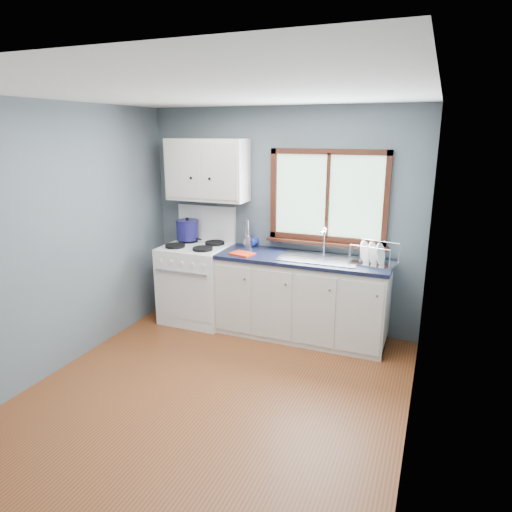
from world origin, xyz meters
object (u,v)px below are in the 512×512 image
at_px(base_cabinets, 302,301).
at_px(skillet, 188,237).
at_px(utensil_crock, 248,241).
at_px(thermos, 247,233).
at_px(sink, 319,264).
at_px(dish_rack, 373,258).
at_px(stockpot, 187,229).
at_px(gas_range, 197,281).

distance_m(base_cabinets, skillet, 1.61).
relative_size(base_cabinets, utensil_crock, 5.42).
xyz_separation_m(skillet, thermos, (0.76, 0.06, 0.10)).
distance_m(sink, utensil_crock, 0.93).
distance_m(skillet, dish_rack, 2.24).
bearing_deg(thermos, utensil_crock, -42.27).
xyz_separation_m(stockpot, dish_rack, (2.23, -0.09, -0.10)).
bearing_deg(dish_rack, sink, -165.69).
height_order(base_cabinets, thermos, thermos).
xyz_separation_m(gas_range, dish_rack, (2.04, 0.05, 0.49)).
distance_m(gas_range, sink, 1.53).
xyz_separation_m(skillet, dish_rack, (2.24, -0.11, -0.00)).
distance_m(sink, stockpot, 1.69).
relative_size(gas_range, stockpot, 3.74).
xyz_separation_m(gas_range, utensil_crock, (0.59, 0.20, 0.50)).
bearing_deg(gas_range, utensil_crock, 18.55).
distance_m(base_cabinets, dish_rack, 0.93).
bearing_deg(sink, utensil_crock, 168.78).
height_order(stockpot, dish_rack, stockpot).
bearing_deg(skillet, base_cabinets, 9.62).
relative_size(base_cabinets, dish_rack, 3.78).
height_order(utensil_crock, thermos, utensil_crock).
height_order(sink, skillet, sink).
bearing_deg(stockpot, utensil_crock, 4.37).
bearing_deg(stockpot, thermos, 5.83).
bearing_deg(thermos, gas_range, -159.26).
bearing_deg(skillet, thermos, 19.25).
distance_m(utensil_crock, thermos, 0.09).
bearing_deg(stockpot, sink, -4.10).
xyz_separation_m(skillet, utensil_crock, (0.78, 0.04, 0.01)).
relative_size(sink, dish_rack, 1.72).
height_order(base_cabinets, sink, sink).
relative_size(base_cabinets, thermos, 5.79).
distance_m(gas_range, skillet, 0.55).
bearing_deg(thermos, sink, -12.05).
bearing_deg(utensil_crock, gas_range, -161.45).
height_order(base_cabinets, utensil_crock, utensil_crock).
xyz_separation_m(gas_range, base_cabinets, (1.31, 0.02, -0.08)).
bearing_deg(dish_rack, thermos, -174.98).
relative_size(gas_range, utensil_crock, 3.98).
height_order(gas_range, thermos, gas_range).
relative_size(sink, thermos, 2.63).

